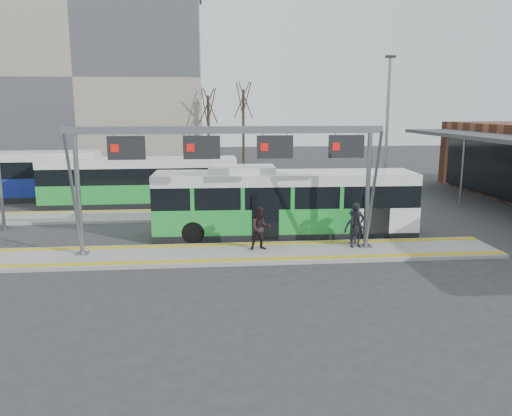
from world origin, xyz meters
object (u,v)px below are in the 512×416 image
Objects in this scene: gantry at (230,152)px; passenger_a at (357,225)px; passenger_c at (354,226)px; passenger_b at (260,228)px; hero_bus at (284,204)px.

gantry is 6.72× the size of passenger_a.
passenger_a is at bearing -106.57° from passenger_c.
passenger_a is at bearing -5.65° from passenger_b.
passenger_b is 4.29m from passenger_c.
passenger_a is (2.75, -2.83, -0.44)m from hero_bus.
hero_bus is 6.69× the size of passenger_b.
gantry reaches higher than passenger_c.
passenger_c is at bearing -37.20° from hero_bus.
gantry is at bearing 162.83° from passenger_a.
passenger_b is (-4.17, -0.03, -0.04)m from passenger_a.
passenger_b reaches higher than passenger_c.
hero_bus is at bearing 47.09° from gantry.
hero_bus is at bearing 57.51° from passenger_b.
passenger_a reaches higher than passenger_b.
hero_bus is at bearing 116.59° from passenger_a.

